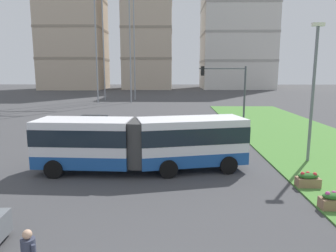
# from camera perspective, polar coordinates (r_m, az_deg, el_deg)

# --- Properties ---
(articulated_bus) EXTENTS (11.96, 3.82, 3.00)m
(articulated_bus) POSITION_cam_1_polar(r_m,az_deg,el_deg) (17.86, -4.74, -2.98)
(articulated_bus) COLOR white
(articulated_bus) RESTS_ON ground
(car_navy_sedan) EXTENTS (4.54, 2.33, 1.58)m
(car_navy_sedan) POSITION_cam_1_polar(r_m,az_deg,el_deg) (29.63, -13.28, 0.18)
(car_navy_sedan) COLOR #19234C
(car_navy_sedan) RESTS_ON ground
(flower_planter_2) EXTENTS (1.10, 0.56, 0.74)m
(flower_planter_2) POSITION_cam_1_polar(r_m,az_deg,el_deg) (14.80, 27.93, -11.88)
(flower_planter_2) COLOR #937051
(flower_planter_2) RESTS_ON grass_median
(flower_planter_3) EXTENTS (1.10, 0.56, 0.74)m
(flower_planter_3) POSITION_cam_1_polar(r_m,az_deg,el_deg) (16.93, 24.07, -8.88)
(flower_planter_3) COLOR #937051
(flower_planter_3) RESTS_ON grass_median
(traffic_light_far_right) EXTENTS (4.05, 0.28, 6.05)m
(traffic_light_far_right) POSITION_cam_1_polar(r_m,az_deg,el_deg) (27.77, 11.12, 6.73)
(traffic_light_far_right) COLOR #474C51
(traffic_light_far_right) RESTS_ON ground
(streetlight_median) EXTENTS (0.70, 0.28, 8.43)m
(streetlight_median) POSITION_cam_1_polar(r_m,az_deg,el_deg) (21.05, 24.87, 6.35)
(streetlight_median) COLOR slate
(streetlight_median) RESTS_ON ground
(apartment_tower_west) EXTENTS (18.86, 17.03, 54.17)m
(apartment_tower_west) POSITION_cam_1_polar(r_m,az_deg,el_deg) (107.86, -17.08, 21.00)
(apartment_tower_west) COLOR #C6B299
(apartment_tower_west) RESTS_ON ground
(apartment_tower_westcentre) EXTENTS (15.34, 16.00, 54.32)m
(apartment_tower_westcentre) POSITION_cam_1_polar(r_m,az_deg,el_deg) (105.53, -3.75, 21.70)
(apartment_tower_westcentre) COLOR #C6B299
(apartment_tower_westcentre) RESTS_ON ground
(apartment_tower_centre) EXTENTS (22.17, 19.59, 50.70)m
(apartment_tower_centre) POSITION_cam_1_polar(r_m,az_deg,el_deg) (109.21, 12.50, 20.12)
(apartment_tower_centre) COLOR silver
(apartment_tower_centre) RESTS_ON ground
(apartment_tower_eastcentre) EXTENTS (15.19, 19.40, 46.81)m
(apartment_tower_eastcentre) POSITION_cam_1_polar(r_m,az_deg,el_deg) (124.23, 14.68, 17.86)
(apartment_tower_eastcentre) COLOR #C6B299
(apartment_tower_eastcentre) RESTS_ON ground
(transmission_pylon) EXTENTS (9.00, 6.24, 31.91)m
(transmission_pylon) POSITION_cam_1_polar(r_m,az_deg,el_deg) (61.54, -9.60, 20.82)
(transmission_pylon) COLOR gray
(transmission_pylon) RESTS_ON ground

